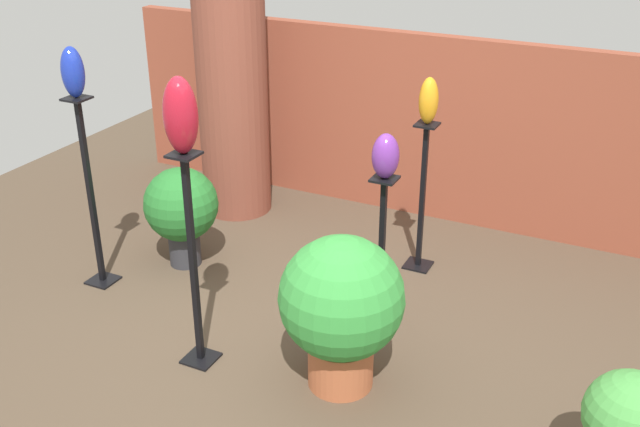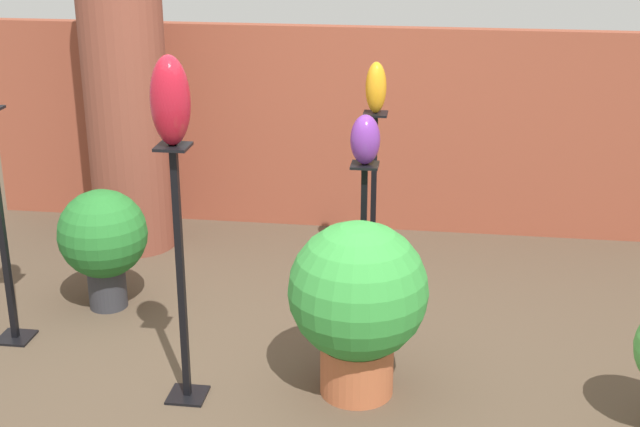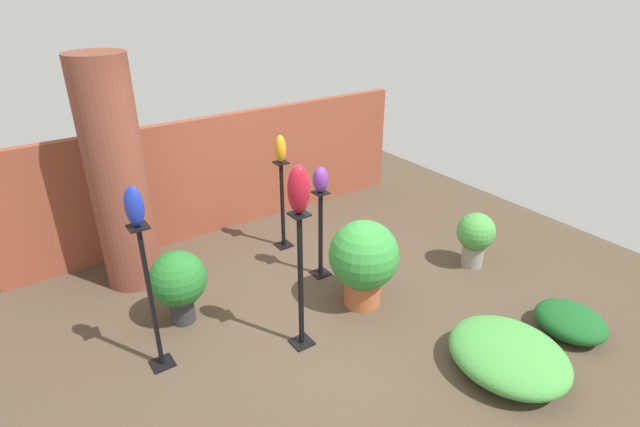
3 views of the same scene
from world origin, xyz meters
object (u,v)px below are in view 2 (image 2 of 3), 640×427
(potted_plant_front_left, at_px, (358,299))
(brick_pillar, at_px, (125,78))
(art_vase_ruby, at_px, (170,101))
(pedestal_cobalt, at_px, (3,237))
(pedestal_ruby, at_px, (181,287))
(art_vase_violet, at_px, (365,140))
(pedestal_amber, at_px, (373,203))
(pedestal_violet, at_px, (363,256))
(art_vase_amber, at_px, (376,87))
(potted_plant_mid_right, at_px, (103,238))

(potted_plant_front_left, bearing_deg, brick_pillar, 135.03)
(art_vase_ruby, bearing_deg, pedestal_cobalt, 158.14)
(brick_pillar, distance_m, pedestal_ruby, 2.36)
(pedestal_cobalt, relative_size, art_vase_violet, 4.89)
(art_vase_violet, bearing_deg, pedestal_amber, 90.58)
(pedestal_violet, bearing_deg, pedestal_amber, 90.58)
(art_vase_ruby, bearing_deg, pedestal_ruby, 0.00)
(pedestal_violet, xyz_separation_m, art_vase_violet, (0.00, 0.00, 0.73))
(art_vase_violet, height_order, art_vase_amber, art_vase_amber)
(pedestal_ruby, xyz_separation_m, art_vase_amber, (0.84, 1.74, 0.69))
(art_vase_amber, bearing_deg, pedestal_amber, 0.00)
(pedestal_violet, relative_size, pedestal_ruby, 0.76)
(pedestal_cobalt, bearing_deg, art_vase_ruby, -21.86)
(brick_pillar, bearing_deg, potted_plant_front_left, -44.97)
(pedestal_amber, xyz_separation_m, art_vase_violet, (0.01, -0.84, 0.68))
(pedestal_amber, bearing_deg, art_vase_amber, 0.00)
(art_vase_amber, bearing_deg, art_vase_ruby, -115.80)
(art_vase_violet, bearing_deg, pedestal_ruby, -133.17)
(brick_pillar, bearing_deg, potted_plant_mid_right, -80.73)
(brick_pillar, relative_size, art_vase_violet, 8.76)
(pedestal_cobalt, bearing_deg, art_vase_violet, 11.57)
(pedestal_ruby, relative_size, art_vase_amber, 4.13)
(pedestal_violet, distance_m, pedestal_amber, 0.84)
(art_vase_amber, bearing_deg, pedestal_violet, -89.42)
(pedestal_ruby, height_order, art_vase_ruby, art_vase_ruby)
(art_vase_amber, bearing_deg, brick_pillar, 170.36)
(art_vase_ruby, bearing_deg, potted_plant_front_left, 11.38)
(pedestal_amber, bearing_deg, pedestal_violet, -89.42)
(pedestal_violet, relative_size, potted_plant_front_left, 1.10)
(brick_pillar, xyz_separation_m, pedestal_cobalt, (-0.23, -1.57, -0.62))
(potted_plant_mid_right, bearing_deg, brick_pillar, 99.27)
(pedestal_cobalt, relative_size, potted_plant_front_left, 1.47)
(brick_pillar, height_order, art_vase_violet, brick_pillar)
(pedestal_violet, distance_m, art_vase_violet, 0.73)
(art_vase_ruby, bearing_deg, potted_plant_mid_right, 129.33)
(art_vase_amber, bearing_deg, potted_plant_mid_right, -155.53)
(brick_pillar, bearing_deg, pedestal_amber, -9.64)
(art_vase_amber, distance_m, art_vase_ruby, 1.96)
(art_vase_amber, bearing_deg, pedestal_cobalt, -148.50)
(art_vase_amber, height_order, art_vase_ruby, art_vase_ruby)
(pedestal_amber, xyz_separation_m, art_vase_amber, (0.00, 0.00, 0.80))
(pedestal_cobalt, height_order, art_vase_ruby, art_vase_ruby)
(art_vase_violet, xyz_separation_m, art_vase_ruby, (-0.85, -0.91, 0.41))
(art_vase_ruby, height_order, potted_plant_front_left, art_vase_ruby)
(pedestal_violet, bearing_deg, art_vase_ruby, -133.17)
(pedestal_amber, bearing_deg, brick_pillar, 170.36)
(pedestal_amber, relative_size, art_vase_ruby, 2.66)
(pedestal_amber, distance_m, pedestal_ruby, 1.94)
(pedestal_violet, distance_m, art_vase_amber, 1.19)
(pedestal_amber, relative_size, art_vase_violet, 3.99)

